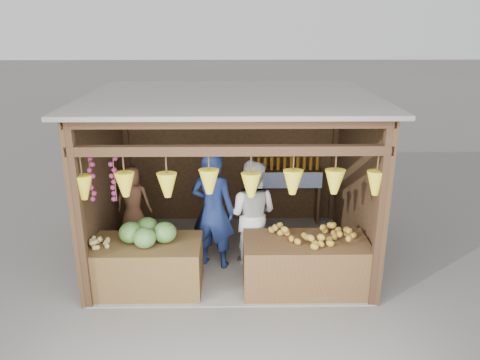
# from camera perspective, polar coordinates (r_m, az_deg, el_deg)

# --- Properties ---
(ground) EXTENTS (80.00, 80.00, 0.00)m
(ground) POSITION_cam_1_polar(r_m,az_deg,el_deg) (7.89, -1.07, -9.13)
(ground) COLOR #514F49
(ground) RESTS_ON ground
(stall_structure) EXTENTS (4.30, 3.30, 2.66)m
(stall_structure) POSITION_cam_1_polar(r_m,az_deg,el_deg) (7.21, -1.41, 2.47)
(stall_structure) COLOR slate
(stall_structure) RESTS_ON ground
(back_shelf) EXTENTS (1.25, 0.32, 1.32)m
(back_shelf) POSITION_cam_1_polar(r_m,az_deg,el_deg) (8.77, 5.80, -0.02)
(back_shelf) COLOR #382314
(back_shelf) RESTS_ON ground
(counter_left) EXTENTS (1.55, 0.85, 0.73)m
(counter_left) POSITION_cam_1_polar(r_m,az_deg,el_deg) (6.94, -11.25, -10.26)
(counter_left) COLOR #4A3418
(counter_left) RESTS_ON ground
(counter_right) EXTENTS (1.76, 0.85, 0.77)m
(counter_right) POSITION_cam_1_polar(r_m,az_deg,el_deg) (6.88, 7.91, -10.20)
(counter_right) COLOR #452A17
(counter_right) RESTS_ON ground
(stool) EXTENTS (0.35, 0.35, 0.32)m
(stool) POSITION_cam_1_polar(r_m,az_deg,el_deg) (8.12, -12.52, -7.46)
(stool) COLOR black
(stool) RESTS_ON ground
(man_standing) EXTENTS (0.79, 0.64, 1.88)m
(man_standing) POSITION_cam_1_polar(r_m,az_deg,el_deg) (7.19, -3.32, -3.75)
(man_standing) COLOR #14204B
(man_standing) RESTS_ON ground
(woman_standing) EXTENTS (0.99, 0.87, 1.72)m
(woman_standing) POSITION_cam_1_polar(r_m,az_deg,el_deg) (7.28, 1.39, -4.11)
(woman_standing) COLOR beige
(woman_standing) RESTS_ON ground
(vendor_seated) EXTENTS (0.62, 0.45, 1.18)m
(vendor_seated) POSITION_cam_1_polar(r_m,az_deg,el_deg) (7.82, -12.91, -2.51)
(vendor_seated) COLOR #533321
(vendor_seated) RESTS_ON stool
(melon_pile) EXTENTS (1.00, 0.50, 0.32)m
(melon_pile) POSITION_cam_1_polar(r_m,az_deg,el_deg) (6.72, -11.48, -6.25)
(melon_pile) COLOR #144E15
(melon_pile) RESTS_ON counter_left
(tanfruit_pile) EXTENTS (0.34, 0.40, 0.13)m
(tanfruit_pile) POSITION_cam_1_polar(r_m,az_deg,el_deg) (6.81, -16.71, -7.24)
(tanfruit_pile) COLOR tan
(tanfruit_pile) RESTS_ON counter_left
(mango_pile) EXTENTS (1.40, 0.64, 0.22)m
(mango_pile) POSITION_cam_1_polar(r_m,az_deg,el_deg) (6.66, 8.74, -6.47)
(mango_pile) COLOR #C4561A
(mango_pile) RESTS_ON counter_right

